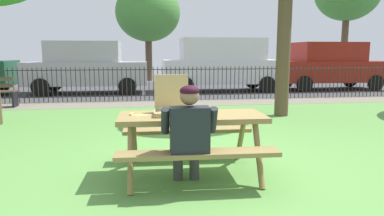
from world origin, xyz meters
name	(u,v)px	position (x,y,z in m)	size (l,w,h in m)	color
ground	(197,140)	(0.00, 1.34, -0.01)	(28.00, 10.68, 0.02)	#5D9645
cobblestone_walkway	(173,103)	(0.00, 5.98, 0.00)	(28.00, 1.40, 0.01)	gray
street_asphalt	(164,89)	(0.00, 10.44, -0.01)	(28.00, 7.52, 0.01)	#424247
picnic_table_foreground	(192,128)	(-0.34, -0.43, 0.60)	(1.85, 1.54, 0.79)	olive
pizza_box_open	(172,107)	(-0.59, -0.36, 0.86)	(0.46, 0.49, 0.49)	tan
pizza_slice_on_table	(138,114)	(-1.01, -0.34, 0.78)	(0.23, 0.18, 0.02)	#E5C058
adult_at_table	(189,133)	(-0.45, -0.93, 0.66)	(0.62, 0.60, 1.19)	#3C3C3C
iron_fence_streetside	(171,83)	(0.00, 6.68, 0.55)	(19.00, 0.03, 1.08)	#2D2823
parked_car_left	(87,67)	(-2.95, 9.11, 1.01)	(4.44, 1.98, 1.94)	#B7B1BB
parked_car_center	(222,64)	(2.23, 9.10, 1.10)	(4.62, 1.99, 2.08)	silver
parked_car_right	(329,65)	(6.79, 9.10, 1.01)	(4.41, 1.93, 1.94)	maroon
far_tree_midleft	(148,13)	(-0.50, 14.79, 3.62)	(3.42, 3.42, 5.18)	brown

